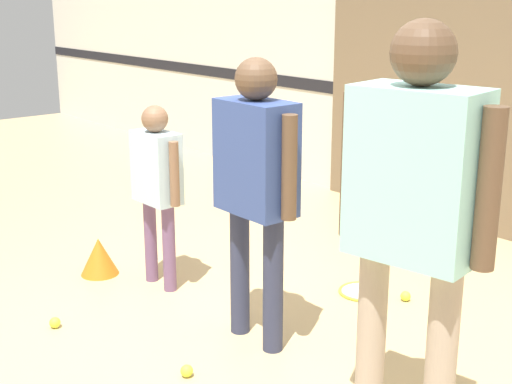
{
  "coord_description": "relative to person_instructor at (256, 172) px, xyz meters",
  "views": [
    {
      "loc": [
        3.04,
        -2.25,
        1.92
      ],
      "look_at": [
        0.21,
        0.16,
        0.88
      ],
      "focal_mm": 50.0,
      "sensor_mm": 36.0,
      "label": 1
    }
  ],
  "objects": [
    {
      "name": "tennis_ball_by_spare_racket",
      "position": [
        0.22,
        1.09,
        -0.96
      ],
      "size": [
        0.07,
        0.07,
        0.07
      ],
      "primitive_type": "sphere",
      "color": "#CCE038",
      "rests_on": "ground_plane"
    },
    {
      "name": "wall_back",
      "position": [
        -0.21,
        2.74,
        0.6
      ],
      "size": [
        16.0,
        0.07,
        3.2
      ],
      "color": "silver",
      "rests_on": "ground_plane"
    },
    {
      "name": "ground_plane",
      "position": [
        -0.21,
        -0.16,
        -0.99
      ],
      "size": [
        16.0,
        16.0,
        0.0
      ],
      "primitive_type": "plane",
      "color": "tan"
    },
    {
      "name": "person_student_right",
      "position": [
        1.15,
        -0.15,
        0.14
      ],
      "size": [
        0.69,
        0.36,
        1.83
      ],
      "rotation": [
        0.0,
        0.0,
        3.3
      ],
      "color": "tan",
      "rests_on": "ground_plane"
    },
    {
      "name": "person_student_left",
      "position": [
        -1.03,
        0.02,
        -0.23
      ],
      "size": [
        0.47,
        0.19,
        1.23
      ],
      "rotation": [
        0.0,
        0.0,
        0.01
      ],
      "color": "#6B4C70",
      "rests_on": "ground_plane"
    },
    {
      "name": "racket_spare_on_floor",
      "position": [
        -0.05,
        0.98,
        -0.98
      ],
      "size": [
        0.39,
        0.54,
        0.03
      ],
      "rotation": [
        0.0,
        0.0,
        1.85
      ],
      "color": "#C6D838",
      "rests_on": "ground_plane"
    },
    {
      "name": "training_cone",
      "position": [
        -1.48,
        -0.2,
        -0.86
      ],
      "size": [
        0.27,
        0.27,
        0.27
      ],
      "color": "orange",
      "rests_on": "ground_plane"
    },
    {
      "name": "person_instructor",
      "position": [
        0.0,
        0.0,
        0.0
      ],
      "size": [
        0.61,
        0.25,
        1.61
      ],
      "rotation": [
        0.0,
        0.0,
        -0.01
      ],
      "color": "#2D334C",
      "rests_on": "ground_plane"
    },
    {
      "name": "tennis_ball_near_instructor",
      "position": [
        0.08,
        -0.54,
        -0.96
      ],
      "size": [
        0.07,
        0.07,
        0.07
      ],
      "primitive_type": "sphere",
      "color": "#CCE038",
      "rests_on": "ground_plane"
    },
    {
      "name": "tennis_ball_stray_left",
      "position": [
        -0.89,
        -0.81,
        -0.96
      ],
      "size": [
        0.07,
        0.07,
        0.07
      ],
      "primitive_type": "sphere",
      "color": "#CCE038",
      "rests_on": "ground_plane"
    },
    {
      "name": "wall_panel",
      "position": [
        -0.73,
        2.68,
        0.01
      ],
      "size": [
        2.47,
        0.05,
        2.0
      ],
      "color": "#756047",
      "rests_on": "ground_plane"
    }
  ]
}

